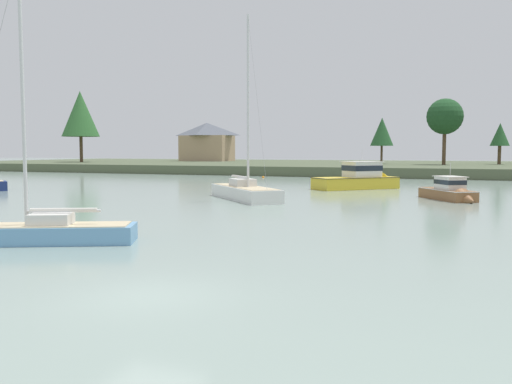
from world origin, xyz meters
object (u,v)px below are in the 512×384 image
sailboat_white (245,195)px  mooring_buoy_orange (263,177)px  sailboat_skyblue (43,237)px  cruiser_wood (451,195)px  cruiser_yellow (364,182)px

sailboat_white → mooring_buoy_orange: 32.83m
sailboat_skyblue → sailboat_white: 21.07m
cruiser_wood → mooring_buoy_orange: 36.26m
sailboat_white → mooring_buoy_orange: (-10.30, 31.18, -0.23)m
sailboat_white → cruiser_yellow: sailboat_white is taller
mooring_buoy_orange → sailboat_white: bearing=-71.7°
sailboat_skyblue → sailboat_white: size_ratio=0.81×
cruiser_wood → sailboat_white: 15.50m
cruiser_yellow → mooring_buoy_orange: bearing=136.0°
sailboat_white → cruiser_yellow: (6.38, 15.05, 0.31)m
cruiser_yellow → sailboat_white: bearing=-113.0°
cruiser_yellow → cruiser_wood: bearing=-50.6°
cruiser_wood → sailboat_white: bearing=-161.5°
sailboat_skyblue → cruiser_yellow: 36.68m
sailboat_white → cruiser_yellow: bearing=67.0°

